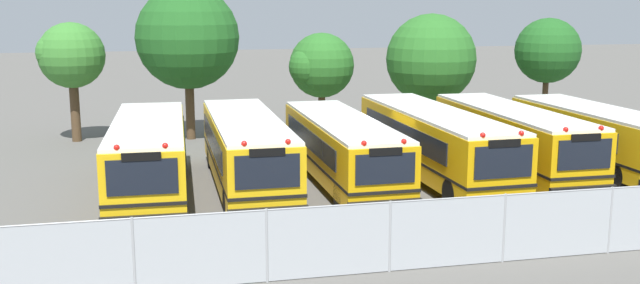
% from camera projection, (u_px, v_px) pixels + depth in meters
% --- Properties ---
extents(ground_plane, '(160.00, 160.00, 0.00)m').
position_uv_depth(ground_plane, '(386.00, 179.00, 27.95)').
color(ground_plane, '#595651').
extents(school_bus_0, '(2.79, 10.21, 2.79)m').
position_uv_depth(school_bus_0, '(149.00, 155.00, 25.47)').
color(school_bus_0, yellow).
rests_on(school_bus_0, ground_plane).
extents(school_bus_1, '(2.49, 10.77, 2.75)m').
position_uv_depth(school_bus_1, '(246.00, 149.00, 26.54)').
color(school_bus_1, yellow).
rests_on(school_bus_1, ground_plane).
extents(school_bus_2, '(2.53, 10.60, 2.61)m').
position_uv_depth(school_bus_2, '(342.00, 147.00, 27.22)').
color(school_bus_2, '#EAA80C').
rests_on(school_bus_2, ground_plane).
extents(school_bus_3, '(2.74, 11.36, 2.79)m').
position_uv_depth(school_bus_3, '(434.00, 141.00, 27.95)').
color(school_bus_3, '#EAA80C').
rests_on(school_bus_3, ground_plane).
extents(school_bus_4, '(2.51, 10.51, 2.73)m').
position_uv_depth(school_bus_4, '(511.00, 137.00, 28.91)').
color(school_bus_4, '#EAA80C').
rests_on(school_bus_4, ground_plane).
extents(school_bus_5, '(2.69, 9.40, 2.68)m').
position_uv_depth(school_bus_5, '(593.00, 135.00, 29.50)').
color(school_bus_5, yellow).
rests_on(school_bus_5, ground_plane).
extents(tree_0, '(3.23, 3.21, 5.86)m').
position_uv_depth(tree_0, '(69.00, 56.00, 34.81)').
color(tree_0, '#4C3823').
rests_on(tree_0, ground_plane).
extents(tree_1, '(5.10, 5.10, 7.64)m').
position_uv_depth(tree_1, '(185.00, 36.00, 35.24)').
color(tree_1, '#4C3823').
rests_on(tree_1, ground_plane).
extents(tree_2, '(3.49, 3.37, 5.26)m').
position_uv_depth(tree_2, '(319.00, 66.00, 37.13)').
color(tree_2, '#4C3823').
rests_on(tree_2, ground_plane).
extents(tree_3, '(4.73, 4.73, 6.24)m').
position_uv_depth(tree_3, '(433.00, 60.00, 37.70)').
color(tree_3, '#4C3823').
rests_on(tree_3, ground_plane).
extents(tree_4, '(3.44, 3.44, 6.00)m').
position_uv_depth(tree_4, '(547.00, 50.00, 37.88)').
color(tree_4, '#4C3823').
rests_on(tree_4, ground_plane).
extents(chainlink_fence, '(25.29, 0.07, 1.87)m').
position_uv_depth(chainlink_fence, '(504.00, 227.00, 18.86)').
color(chainlink_fence, '#9EA0A3').
rests_on(chainlink_fence, ground_plane).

